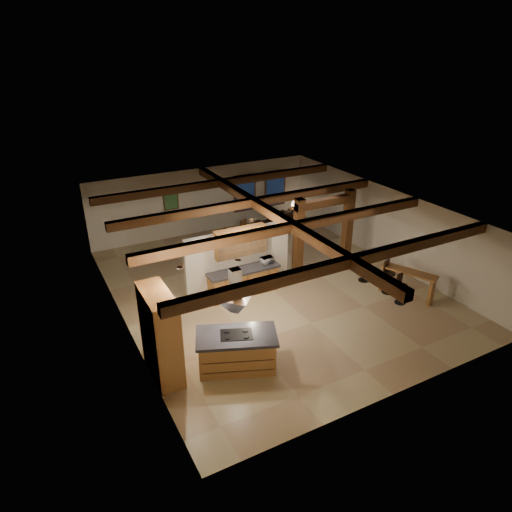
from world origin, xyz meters
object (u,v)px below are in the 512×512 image
Objects in this scene: dining_table at (242,244)px; bar_counter at (408,279)px; kitchen_island at (237,351)px; sofa at (275,219)px.

dining_table is 0.99× the size of bar_counter.
sofa is (6.05, 8.37, -0.22)m from kitchen_island.
dining_table is at bearing 119.34° from bar_counter.
dining_table is 3.31m from sofa.
bar_counter is at bearing -38.48° from dining_table.
bar_counter is at bearing 72.91° from sofa.
bar_counter reaches higher than sofa.
kitchen_island is 7.28m from dining_table.
kitchen_island reaches higher than dining_table.
kitchen_island is 10.34m from sofa.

